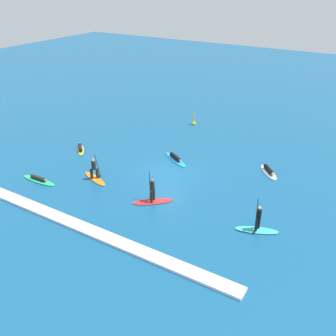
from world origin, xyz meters
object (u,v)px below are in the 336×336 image
object	(u,v)px
surfer_on_green_board	(39,179)
marker_buoy	(194,122)
surfer_on_white_board	(269,171)
surfer_on_yellow_board	(80,148)
surfer_on_red_board	(153,197)
surfer_on_orange_board	(95,174)
surfer_on_blue_board	(175,158)
surfer_on_teal_board	(257,225)

from	to	relation	value
surfer_on_green_board	marker_buoy	distance (m)	17.71
surfer_on_white_board	surfer_on_yellow_board	distance (m)	16.72
surfer_on_red_board	surfer_on_orange_board	distance (m)	5.69
surfer_on_red_board	surfer_on_orange_board	bearing A→B (deg)	-44.90
surfer_on_orange_board	surfer_on_green_board	bearing A→B (deg)	-125.41
surfer_on_green_board	surfer_on_yellow_board	bearing A→B (deg)	100.42
surfer_on_red_board	surfer_on_white_board	bearing A→B (deg)	-163.76
surfer_on_blue_board	surfer_on_red_board	size ratio (longest dim) A/B	1.17
surfer_on_teal_board	surfer_on_yellow_board	size ratio (longest dim) A/B	1.24
surfer_on_red_board	surfer_on_teal_board	world-z (taller)	surfer_on_teal_board
surfer_on_red_board	surfer_on_yellow_board	distance (m)	11.21
surfer_on_red_board	marker_buoy	bearing A→B (deg)	-113.24
surfer_on_white_board	marker_buoy	bearing A→B (deg)	-163.19
surfer_on_teal_board	surfer_on_green_board	xyz separation A→B (m)	(-16.62, -2.63, -0.31)
surfer_on_green_board	surfer_on_yellow_board	distance (m)	6.14
surfer_on_white_board	surfer_on_red_board	world-z (taller)	surfer_on_red_board
surfer_on_white_board	surfer_on_yellow_board	world-z (taller)	surfer_on_yellow_board
surfer_on_white_board	surfer_on_yellow_board	size ratio (longest dim) A/B	1.11
surfer_on_orange_board	marker_buoy	size ratio (longest dim) A/B	2.15
surfer_on_white_board	surfer_on_blue_board	bearing A→B (deg)	-116.94
surfer_on_teal_board	surfer_on_orange_board	world-z (taller)	surfer_on_teal_board
surfer_on_teal_board	marker_buoy	distance (m)	18.88
surfer_on_blue_board	surfer_on_green_board	size ratio (longest dim) A/B	0.96
surfer_on_red_board	surfer_on_yellow_board	xyz separation A→B (m)	(-10.48, 3.96, -0.25)
surfer_on_blue_board	marker_buoy	world-z (taller)	marker_buoy
surfer_on_white_board	surfer_on_blue_board	world-z (taller)	surfer_on_blue_board
surfer_on_blue_board	surfer_on_green_board	world-z (taller)	surfer_on_blue_board
surfer_on_orange_board	surfer_on_blue_board	bearing A→B (deg)	79.27
surfer_on_red_board	surfer_on_orange_board	xyz separation A→B (m)	(-5.68, 0.43, 0.03)
surfer_on_red_board	surfer_on_green_board	bearing A→B (deg)	-28.02
surfer_on_white_board	surfer_on_red_board	size ratio (longest dim) A/B	0.91
surfer_on_white_board	marker_buoy	world-z (taller)	marker_buoy
surfer_on_white_board	surfer_on_yellow_board	xyz separation A→B (m)	(-16.07, -4.59, 0.01)
surfer_on_blue_board	surfer_on_yellow_board	size ratio (longest dim) A/B	1.43
surfer_on_green_board	marker_buoy	bearing A→B (deg)	73.77
marker_buoy	surfer_on_orange_board	bearing A→B (deg)	-93.81
surfer_on_white_board	surfer_on_yellow_board	bearing A→B (deg)	-114.89
surfer_on_white_board	surfer_on_orange_board	distance (m)	13.89
surfer_on_white_board	surfer_on_blue_board	xyz separation A→B (m)	(-7.63, -1.89, -0.01)
surfer_on_blue_board	surfer_on_green_board	distance (m)	11.29
surfer_on_orange_board	marker_buoy	xyz separation A→B (m)	(0.98, 14.64, -0.23)
surfer_on_blue_board	surfer_on_green_board	bearing A→B (deg)	-98.03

